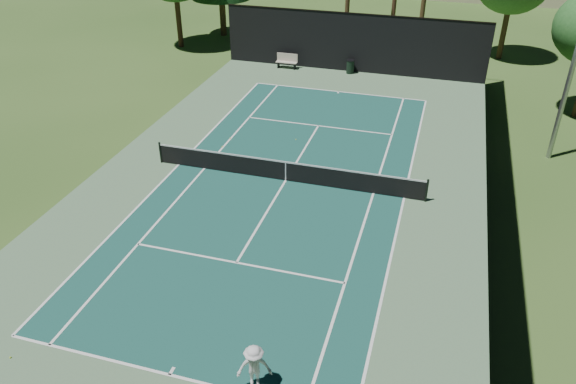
# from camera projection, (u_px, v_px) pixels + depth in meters

# --- Properties ---
(ground) EXTENTS (160.00, 160.00, 0.00)m
(ground) POSITION_uv_depth(u_px,v_px,m) (286.00, 181.00, 26.18)
(ground) COLOR #345520
(ground) RESTS_ON ground
(apron_slab) EXTENTS (18.00, 32.00, 0.01)m
(apron_slab) POSITION_uv_depth(u_px,v_px,m) (286.00, 181.00, 26.17)
(apron_slab) COLOR #547954
(apron_slab) RESTS_ON ground
(court_surface) EXTENTS (10.97, 23.77, 0.01)m
(court_surface) POSITION_uv_depth(u_px,v_px,m) (286.00, 181.00, 26.17)
(court_surface) COLOR #174B43
(court_surface) RESTS_ON ground
(court_lines) EXTENTS (11.07, 23.87, 0.01)m
(court_lines) POSITION_uv_depth(u_px,v_px,m) (286.00, 180.00, 26.17)
(court_lines) COLOR white
(court_lines) RESTS_ON ground
(tennis_net) EXTENTS (12.90, 0.10, 1.10)m
(tennis_net) POSITION_uv_depth(u_px,v_px,m) (286.00, 170.00, 25.89)
(tennis_net) COLOR black
(tennis_net) RESTS_ON ground
(fence) EXTENTS (18.04, 32.05, 4.03)m
(fence) POSITION_uv_depth(u_px,v_px,m) (286.00, 141.00, 25.19)
(fence) COLOR black
(fence) RESTS_ON ground
(player) EXTENTS (1.14, 0.89, 1.55)m
(player) POSITION_uv_depth(u_px,v_px,m) (254.00, 368.00, 15.69)
(player) COLOR silver
(player) RESTS_ON ground
(tennis_ball_a) EXTENTS (0.06, 0.06, 0.06)m
(tennis_ball_a) POSITION_uv_depth(u_px,v_px,m) (10.00, 357.00, 16.97)
(tennis_ball_a) COLOR #B2D02F
(tennis_ball_a) RESTS_ON ground
(tennis_ball_b) EXTENTS (0.07, 0.07, 0.07)m
(tennis_ball_b) POSITION_uv_depth(u_px,v_px,m) (230.00, 138.00, 30.00)
(tennis_ball_b) COLOR #C4E935
(tennis_ball_b) RESTS_ON ground
(tennis_ball_c) EXTENTS (0.06, 0.06, 0.06)m
(tennis_ball_c) POSITION_uv_depth(u_px,v_px,m) (296.00, 139.00, 29.89)
(tennis_ball_c) COLOR #C7E935
(tennis_ball_c) RESTS_ON ground
(tennis_ball_d) EXTENTS (0.07, 0.07, 0.07)m
(tennis_ball_d) POSITION_uv_depth(u_px,v_px,m) (222.00, 147.00, 29.13)
(tennis_ball_d) COLOR #CBD330
(tennis_ball_d) RESTS_ON ground
(park_bench) EXTENTS (1.50, 0.45, 1.02)m
(park_bench) POSITION_uv_depth(u_px,v_px,m) (287.00, 60.00, 39.65)
(park_bench) COLOR beige
(park_bench) RESTS_ON ground
(trash_bin) EXTENTS (0.56, 0.56, 0.95)m
(trash_bin) POSITION_uv_depth(u_px,v_px,m) (350.00, 67.00, 38.73)
(trash_bin) COLOR black
(trash_bin) RESTS_ON ground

